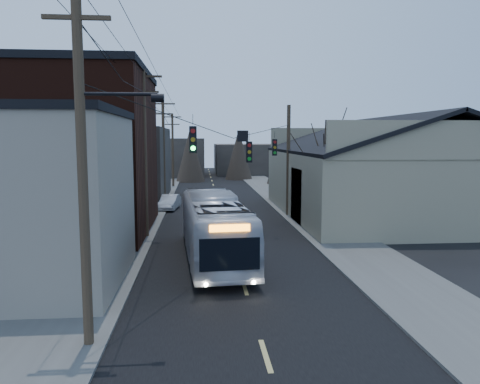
{
  "coord_description": "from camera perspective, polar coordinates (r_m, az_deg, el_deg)",
  "views": [
    {
      "loc": [
        -1.78,
        -10.22,
        6.0
      ],
      "look_at": [
        0.49,
        15.74,
        3.0
      ],
      "focal_mm": 35.0,
      "sensor_mm": 36.0,
      "label": 1
    }
  ],
  "objects": [
    {
      "name": "road_surface",
      "position": [
        40.71,
        -2.44,
        -1.91
      ],
      "size": [
        9.0,
        110.0,
        0.02
      ],
      "primitive_type": "cube",
      "color": "black",
      "rests_on": "ground"
    },
    {
      "name": "sidewalk_left",
      "position": [
        40.93,
        -11.57,
        -1.92
      ],
      "size": [
        4.0,
        110.0,
        0.12
      ],
      "primitive_type": "cube",
      "color": "#474744",
      "rests_on": "ground"
    },
    {
      "name": "sidewalk_right",
      "position": [
        41.5,
        6.57,
        -1.71
      ],
      "size": [
        4.0,
        110.0,
        0.12
      ],
      "primitive_type": "cube",
      "color": "#474744",
      "rests_on": "ground"
    },
    {
      "name": "building_clapboard",
      "position": [
        20.69,
        -25.39,
        -1.01
      ],
      "size": [
        8.0,
        8.0,
        7.0
      ],
      "primitive_type": "cube",
      "color": "gray",
      "rests_on": "ground"
    },
    {
      "name": "building_brick",
      "position": [
        31.34,
        -20.26,
        4.33
      ],
      "size": [
        10.0,
        12.0,
        10.0
      ],
      "primitive_type": "cube",
      "color": "black",
      "rests_on": "ground"
    },
    {
      "name": "building_left_far",
      "position": [
        46.93,
        -14.49,
        3.3
      ],
      "size": [
        9.0,
        14.0,
        7.0
      ],
      "primitive_type": "cube",
      "color": "#322C28",
      "rests_on": "ground"
    },
    {
      "name": "warehouse",
      "position": [
        38.34,
        17.7,
        1.31
      ],
      "size": [
        16.16,
        20.6,
        7.73
      ],
      "color": "gray",
      "rests_on": "ground"
    },
    {
      "name": "building_far_left",
      "position": [
        75.4,
        -8.23,
        4.21
      ],
      "size": [
        10.0,
        12.0,
        6.0
      ],
      "primitive_type": "cube",
      "color": "#322C28",
      "rests_on": "ground"
    },
    {
      "name": "building_far_right",
      "position": [
        80.78,
        1.25,
        4.07
      ],
      "size": [
        12.0,
        14.0,
        5.0
      ],
      "primitive_type": "cube",
      "color": "#322C28",
      "rests_on": "ground"
    },
    {
      "name": "bare_tree",
      "position": [
        31.43,
        10.3,
        2.08
      ],
      "size": [
        0.4,
        0.4,
        7.2
      ],
      "primitive_type": "cone",
      "color": "black",
      "rests_on": "ground"
    },
    {
      "name": "utility_lines",
      "position": [
        34.41,
        -7.24,
        4.77
      ],
      "size": [
        11.24,
        45.28,
        10.5
      ],
      "color": "#382B1E",
      "rests_on": "ground"
    },
    {
      "name": "bus",
      "position": [
        23.28,
        -3.14,
        -4.36
      ],
      "size": [
        3.46,
        11.58,
        3.18
      ],
      "primitive_type": "imported",
      "rotation": [
        0.0,
        0.0,
        3.21
      ],
      "color": "silver",
      "rests_on": "ground"
    },
    {
      "name": "parked_car",
      "position": [
        39.94,
        -8.57,
        -1.24
      ],
      "size": [
        1.85,
        3.99,
        1.27
      ],
      "primitive_type": "imported",
      "rotation": [
        0.0,
        0.0,
        -0.14
      ],
      "color": "#ABAEB3",
      "rests_on": "ground"
    }
  ]
}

